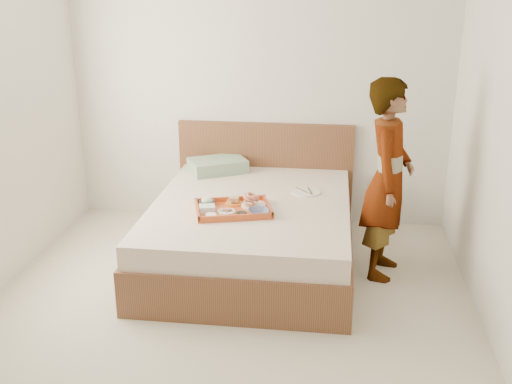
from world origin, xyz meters
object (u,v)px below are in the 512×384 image
at_px(bed, 252,232).
at_px(dinner_plate, 306,192).
at_px(tray, 233,209).
at_px(person, 388,180).

relative_size(bed, dinner_plate, 8.27).
distance_m(tray, dinner_plate, 0.74).
bearing_deg(person, dinner_plate, 74.60).
bearing_deg(dinner_plate, person, -26.94).
height_order(bed, dinner_plate, dinner_plate).
bearing_deg(person, bed, 99.19).
bearing_deg(bed, dinner_plate, 32.97).
xyz_separation_m(bed, dinner_plate, (0.42, 0.28, 0.27)).
xyz_separation_m(bed, person, (1.05, -0.04, 0.51)).
bearing_deg(bed, person, -2.36).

